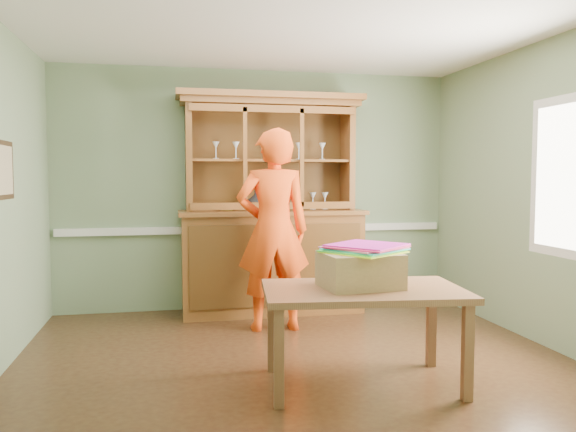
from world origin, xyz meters
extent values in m
plane|color=#492E17|center=(0.00, 0.00, 0.00)|extent=(4.50, 4.50, 0.00)
plane|color=white|center=(0.00, 0.00, 2.70)|extent=(4.50, 4.50, 0.00)
plane|color=gray|center=(0.00, 2.00, 1.35)|extent=(4.50, 0.00, 4.50)
plane|color=gray|center=(2.25, 0.00, 1.35)|extent=(0.00, 4.00, 4.00)
plane|color=gray|center=(0.00, -2.00, 1.35)|extent=(4.50, 0.00, 4.50)
cube|color=white|center=(0.00, 1.98, 0.90)|extent=(4.41, 0.05, 0.08)
cube|color=#362615|center=(-2.23, 0.30, 1.55)|extent=(0.03, 0.60, 0.46)
cube|color=#C6B491|center=(-2.22, 0.30, 1.55)|extent=(0.01, 0.52, 0.38)
cube|color=white|center=(2.23, -0.30, 1.50)|extent=(0.03, 0.96, 1.36)
cube|color=white|center=(2.22, -0.30, 1.50)|extent=(0.01, 0.80, 1.20)
cube|color=brown|center=(0.11, 1.70, 0.54)|extent=(1.96, 0.60, 1.09)
cube|color=brown|center=(0.11, 1.69, 1.11)|extent=(2.02, 0.66, 0.04)
cube|color=brown|center=(0.11, 1.98, 1.70)|extent=(1.85, 0.04, 1.14)
cube|color=brown|center=(-0.78, 1.79, 1.70)|extent=(0.07, 0.41, 1.14)
cube|color=brown|center=(1.00, 1.79, 1.70)|extent=(0.07, 0.41, 1.14)
cube|color=brown|center=(0.11, 1.79, 2.31)|extent=(1.96, 0.48, 0.07)
cube|color=brown|center=(0.11, 1.77, 2.37)|extent=(2.05, 0.52, 0.07)
cube|color=brown|center=(0.11, 1.79, 1.68)|extent=(1.72, 0.36, 0.03)
imported|color=#B2B2B7|center=(-0.05, 1.79, 1.24)|extent=(0.20, 0.20, 0.21)
imported|color=yellow|center=(-0.38, 1.79, 1.16)|extent=(0.24, 0.24, 0.06)
cylinder|color=black|center=(0.22, 1.51, 1.31)|extent=(0.08, 0.08, 0.35)
cube|color=brown|center=(0.36, -0.61, 0.68)|extent=(1.50, 1.00, 0.05)
cube|color=brown|center=(-0.31, -0.88, 0.33)|extent=(0.07, 0.07, 0.66)
cube|color=brown|center=(-0.23, -0.19, 0.33)|extent=(0.07, 0.07, 0.66)
cube|color=brown|center=(0.95, -1.02, 0.33)|extent=(0.07, 0.07, 0.66)
cube|color=brown|center=(1.03, -0.33, 0.33)|extent=(0.07, 0.07, 0.66)
cube|color=#9E7E51|center=(0.34, -0.58, 0.83)|extent=(0.57, 0.47, 0.25)
cube|color=#DAFF20|center=(0.39, -0.55, 0.96)|extent=(0.65, 0.65, 0.01)
cube|color=green|center=(0.39, -0.55, 0.97)|extent=(0.65, 0.65, 0.01)
cube|color=#2CD0D1|center=(0.39, -0.55, 0.98)|extent=(0.65, 0.65, 0.01)
cube|color=pink|center=(0.39, -0.55, 0.99)|extent=(0.65, 0.65, 0.01)
cube|color=#D22059|center=(0.39, -0.55, 1.00)|extent=(0.65, 0.65, 0.01)
cube|color=#C51EA5|center=(0.39, -0.55, 1.01)|extent=(0.65, 0.65, 0.01)
imported|color=#FF4B10|center=(0.00, 0.98, 0.98)|extent=(0.73, 0.48, 1.96)
camera|label=1|loc=(-0.97, -4.37, 1.50)|focal=35.00mm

